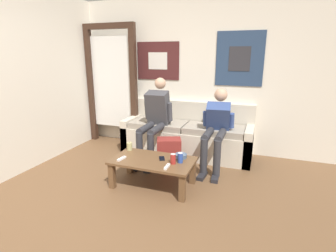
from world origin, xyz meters
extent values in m
plane|color=brown|center=(0.00, 0.00, 0.00)|extent=(18.00, 18.00, 0.00)
cube|color=silver|center=(0.00, 2.54, 1.27)|extent=(10.00, 0.05, 2.55)
cube|color=#471E1E|center=(-0.48, 2.51, 1.52)|extent=(0.78, 0.01, 0.64)
cube|color=silver|center=(-0.48, 2.50, 1.52)|extent=(0.35, 0.01, 0.29)
cube|color=navy|center=(0.90, 2.51, 1.56)|extent=(0.73, 0.01, 0.84)
cube|color=#2D2D33|center=(0.90, 2.50, 1.56)|extent=(0.33, 0.01, 0.38)
cube|color=#382319|center=(-1.77, 2.32, 1.02)|extent=(0.10, 0.10, 2.05)
cube|color=#382319|center=(-0.87, 2.32, 1.02)|extent=(0.10, 0.10, 2.05)
cube|color=#382319|center=(-1.32, 2.32, 2.10)|extent=(1.00, 0.10, 0.10)
cube|color=silver|center=(-1.32, 2.34, 1.13)|extent=(0.82, 0.02, 1.64)
cube|color=beige|center=(0.16, 2.45, 0.43)|extent=(2.13, 0.13, 0.85)
cube|color=beige|center=(0.16, 2.11, 0.22)|extent=(2.13, 0.56, 0.43)
cube|color=beige|center=(-0.85, 2.11, 0.28)|extent=(0.12, 0.56, 0.55)
cube|color=beige|center=(1.16, 2.11, 0.28)|extent=(0.12, 0.56, 0.55)
cube|color=gray|center=(-0.31, 2.11, 0.48)|extent=(0.92, 0.52, 0.10)
cube|color=gray|center=(0.63, 2.11, 0.48)|extent=(0.92, 0.52, 0.10)
cube|color=brown|center=(0.07, 0.96, 0.34)|extent=(1.03, 0.57, 0.03)
cube|color=brown|center=(-0.39, 1.19, 0.16)|extent=(0.07, 0.07, 0.33)
cube|color=brown|center=(0.53, 1.19, 0.16)|extent=(0.07, 0.07, 0.33)
cube|color=brown|center=(-0.39, 0.73, 0.16)|extent=(0.07, 0.07, 0.33)
cube|color=brown|center=(0.53, 0.73, 0.16)|extent=(0.07, 0.07, 0.33)
cylinder|color=#2D2D33|center=(-0.35, 1.66, 0.53)|extent=(0.11, 0.46, 0.11)
cylinder|color=#2D2D33|center=(-0.35, 1.43, 0.28)|extent=(0.10, 0.10, 0.51)
cube|color=#232328|center=(-0.35, 1.36, 0.03)|extent=(0.11, 0.25, 0.05)
cylinder|color=#2D2D33|center=(-0.17, 1.66, 0.53)|extent=(0.11, 0.46, 0.11)
cylinder|color=#2D2D33|center=(-0.17, 1.43, 0.28)|extent=(0.10, 0.10, 0.51)
cube|color=#232328|center=(-0.17, 1.36, 0.03)|extent=(0.11, 0.25, 0.05)
cube|color=#3F3F44|center=(-0.26, 1.96, 0.80)|extent=(0.34, 0.35, 0.58)
sphere|color=tan|center=(-0.26, 2.05, 1.18)|extent=(0.18, 0.18, 0.18)
cylinder|color=#3F3F44|center=(-0.45, 1.96, 0.75)|extent=(0.08, 0.12, 0.30)
cylinder|color=#3F3F44|center=(-0.06, 1.96, 0.75)|extent=(0.08, 0.12, 0.30)
cylinder|color=#2D2D33|center=(0.61, 1.67, 0.53)|extent=(0.11, 0.43, 0.11)
cylinder|color=#2D2D33|center=(0.61, 1.46, 0.28)|extent=(0.10, 0.10, 0.51)
cube|color=#232328|center=(0.61, 1.39, 0.03)|extent=(0.11, 0.25, 0.05)
cylinder|color=#2D2D33|center=(0.79, 1.67, 0.53)|extent=(0.11, 0.43, 0.11)
cylinder|color=#2D2D33|center=(0.79, 1.46, 0.28)|extent=(0.10, 0.10, 0.51)
cube|color=#232328|center=(0.79, 1.39, 0.03)|extent=(0.11, 0.25, 0.05)
cube|color=#33477F|center=(0.70, 1.97, 0.72)|extent=(0.37, 0.39, 0.47)
sphere|color=tan|center=(0.70, 2.10, 1.04)|extent=(0.20, 0.20, 0.20)
cylinder|color=#33477F|center=(0.51, 1.98, 0.69)|extent=(0.08, 0.12, 0.24)
cylinder|color=#33477F|center=(0.90, 1.98, 0.69)|extent=(0.08, 0.12, 0.24)
cube|color=maroon|center=(0.08, 1.54, 0.23)|extent=(0.41, 0.34, 0.45)
cube|color=maroon|center=(0.11, 1.44, 0.12)|extent=(0.26, 0.16, 0.20)
cylinder|color=#475B75|center=(0.38, 1.13, 0.38)|extent=(0.15, 0.15, 0.05)
torus|color=#475B75|center=(0.38, 1.13, 0.40)|extent=(0.16, 0.16, 0.02)
cylinder|color=tan|center=(-0.37, 1.16, 0.41)|extent=(0.08, 0.08, 0.11)
cylinder|color=black|center=(-0.37, 1.16, 0.47)|extent=(0.00, 0.00, 0.01)
cylinder|color=#28479E|center=(0.42, 0.99, 0.42)|extent=(0.07, 0.07, 0.12)
cylinder|color=silver|center=(0.42, 0.99, 0.48)|extent=(0.06, 0.06, 0.00)
cylinder|color=maroon|center=(0.35, 0.93, 0.42)|extent=(0.07, 0.07, 0.12)
cylinder|color=silver|center=(0.35, 0.93, 0.48)|extent=(0.06, 0.06, 0.00)
cube|color=white|center=(-0.30, 0.83, 0.37)|extent=(0.06, 0.15, 0.02)
cylinder|color=#333842|center=(-0.30, 0.86, 0.38)|extent=(0.01, 0.01, 0.00)
cube|color=white|center=(0.32, 0.79, 0.37)|extent=(0.04, 0.14, 0.02)
cylinder|color=#333842|center=(0.32, 0.83, 0.38)|extent=(0.01, 0.01, 0.00)
cube|color=black|center=(0.17, 1.02, 0.36)|extent=(0.12, 0.15, 0.01)
cube|color=black|center=(0.17, 1.02, 0.37)|extent=(0.11, 0.14, 0.00)
camera|label=1|loc=(1.29, -1.85, 1.64)|focal=28.00mm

